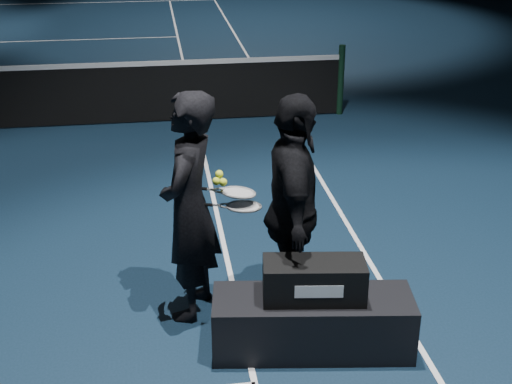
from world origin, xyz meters
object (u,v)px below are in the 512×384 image
player_a (189,208)px  racket_upper (238,193)px  racket_bag (314,280)px  player_b (293,212)px  racket_lower (244,206)px  player_bench (312,323)px  tennis_balls (220,179)px

player_a → racket_upper: (0.40, -0.06, 0.14)m
racket_bag → player_a: player_a is taller
player_b → racket_lower: size_ratio=2.89×
player_bench → player_b: size_ratio=0.80×
player_a → racket_upper: size_ratio=2.89×
player_b → tennis_balls: player_b is taller
player_b → racket_lower: 0.40m
racket_lower → tennis_balls: bearing=178.5°
tennis_balls → player_bench: bearing=-44.1°
player_b → racket_upper: 0.47m
player_a → racket_lower: 0.45m
player_a → racket_lower: (0.44, -0.11, 0.03)m
player_a → tennis_balls: bearing=97.2°
racket_bag → racket_lower: racket_lower is taller
player_bench → player_b: player_b is taller
player_a → racket_upper: 0.42m
racket_bag → racket_lower: (-0.46, 0.58, 0.39)m
player_b → tennis_balls: (-0.58, 0.15, 0.26)m
player_bench → player_a: (-0.90, 0.69, 0.75)m
racket_bag → player_a: bearing=150.0°
player_bench → tennis_balls: 1.36m
player_a → player_b: size_ratio=1.00×
racket_lower → tennis_balls: tennis_balls is taller
player_a → tennis_balls: (0.25, -0.06, 0.26)m
player_bench → racket_lower: 1.08m
racket_upper → player_bench: bearing=-41.2°
racket_lower → player_bench: bearing=-37.0°
player_bench → racket_upper: size_ratio=2.31×
player_bench → player_b: bearing=106.6°
racket_bag → player_b: size_ratio=0.40×
player_bench → racket_bag: size_ratio=2.00×
player_bench → racket_bag: (0.00, 0.00, 0.39)m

